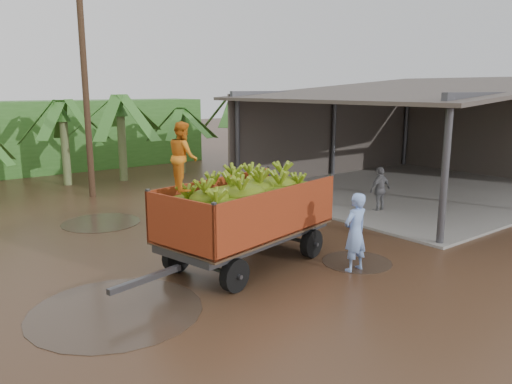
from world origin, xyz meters
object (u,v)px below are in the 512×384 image
banana_trailer (245,212)px  man_blue (355,232)px  utility_pole (85,86)px  man_grey (380,190)px

banana_trailer → man_blue: size_ratio=3.29×
banana_trailer → utility_pole: bearing=78.6°
man_grey → utility_pole: size_ratio=0.19×
banana_trailer → man_grey: size_ratio=3.86×
banana_trailer → man_blue: bearing=-59.3°
man_blue → man_grey: bearing=-147.4°
utility_pole → man_blue: bearing=-81.1°
banana_trailer → man_grey: banana_trailer is taller
banana_trailer → man_grey: bearing=-0.7°
man_grey → man_blue: bearing=35.6°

